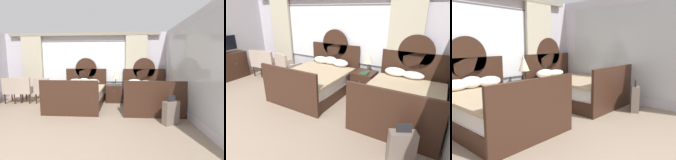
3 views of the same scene
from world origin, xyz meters
TOP-DOWN VIEW (x-y plane):
  - wall_back_window at (0.00, 4.09)m, footprint 6.66×0.22m
  - wall_right_mirror at (3.36, 1.77)m, footprint 0.08×4.69m
  - bed_near_window at (0.12, 2.99)m, footprint 1.65×2.13m
  - bed_near_mirror at (2.46, 2.98)m, footprint 1.65×2.13m
  - nightstand_between_beds at (1.29, 3.57)m, footprint 0.59×0.61m
  - table_lamp_on_nightstand at (1.35, 3.66)m, footprint 0.27×0.27m
  - book_on_nightstand at (1.34, 3.46)m, footprint 0.18×0.26m
  - suitcase_on_floor at (2.77, 1.51)m, footprint 0.43×0.34m

SIDE VIEW (x-z plane):
  - suitcase_on_floor at x=2.77m, z-range -0.07..0.65m
  - nightstand_between_beds at x=1.29m, z-range 0.00..0.64m
  - bed_near_mirror at x=2.46m, z-range -0.47..1.21m
  - bed_near_window at x=0.12m, z-range -0.46..1.21m
  - book_on_nightstand at x=1.34m, z-range 0.64..0.67m
  - table_lamp_on_nightstand at x=1.35m, z-range 0.75..1.34m
  - wall_right_mirror at x=3.36m, z-range 0.00..2.70m
  - wall_back_window at x=0.00m, z-range 0.06..2.76m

